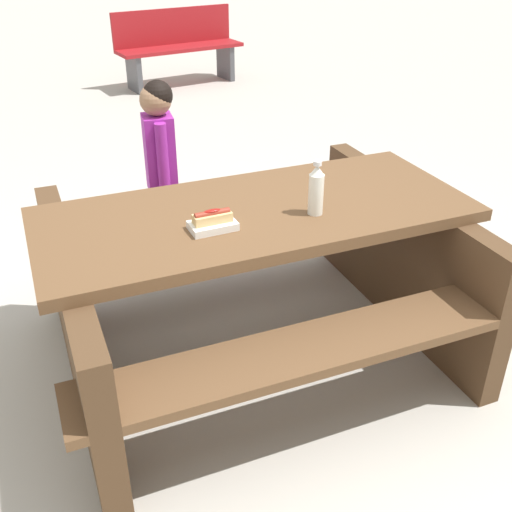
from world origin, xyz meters
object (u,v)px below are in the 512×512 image
object	(u,v)px
child_in_coat	(160,155)
soda_bottle	(316,190)
picnic_table	(256,272)
hotdog_tray	(213,222)
park_bench_near	(178,45)

from	to	relation	value
child_in_coat	soda_bottle	bearing A→B (deg)	115.72
picnic_table	child_in_coat	size ratio (longest dim) A/B	1.79
picnic_table	hotdog_tray	world-z (taller)	hotdog_tray
picnic_table	child_in_coat	xyz separation A→B (m)	(0.27, -0.91, 0.25)
soda_bottle	picnic_table	bearing A→B (deg)	-26.46
hotdog_tray	park_bench_near	distance (m)	5.44
child_in_coat	park_bench_near	bearing A→B (deg)	-100.64
soda_bottle	park_bench_near	bearing A→B (deg)	-93.49
picnic_table	hotdog_tray	bearing A→B (deg)	31.94
picnic_table	park_bench_near	world-z (taller)	park_bench_near
picnic_table	soda_bottle	distance (m)	0.48
soda_bottle	park_bench_near	distance (m)	5.38
picnic_table	child_in_coat	bearing A→B (deg)	-73.38
soda_bottle	hotdog_tray	world-z (taller)	soda_bottle
child_in_coat	park_bench_near	distance (m)	4.42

